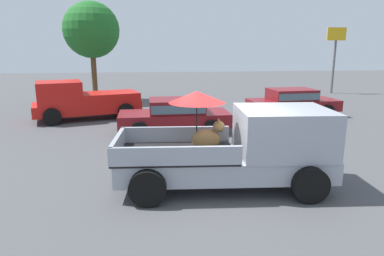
{
  "coord_description": "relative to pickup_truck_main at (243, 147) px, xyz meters",
  "views": [
    {
      "loc": [
        -1.64,
        -7.67,
        3.29
      ],
      "look_at": [
        -0.59,
        1.57,
        1.1
      ],
      "focal_mm": 32.04,
      "sensor_mm": 36.0,
      "label": 1
    }
  ],
  "objects": [
    {
      "name": "ground_plane",
      "position": [
        -0.45,
        0.01,
        -0.98
      ],
      "size": [
        80.0,
        80.0,
        0.0
      ],
      "primitive_type": "plane",
      "color": "#4C4C4F"
    },
    {
      "name": "pickup_truck_main",
      "position": [
        0.0,
        0.0,
        0.0
      ],
      "size": [
        5.16,
        2.51,
        2.29
      ],
      "rotation": [
        0.0,
        0.0,
        -0.06
      ],
      "color": "black",
      "rests_on": "ground"
    },
    {
      "name": "pickup_truck_red",
      "position": [
        -5.37,
        8.67,
        -0.11
      ],
      "size": [
        5.11,
        3.2,
        1.8
      ],
      "rotation": [
        0.0,
        0.0,
        3.43
      ],
      "color": "black",
      "rests_on": "ground"
    },
    {
      "name": "parked_sedan_near",
      "position": [
        4.67,
        8.28,
        -0.24
      ],
      "size": [
        4.42,
        2.22,
        1.33
      ],
      "rotation": [
        0.0,
        0.0,
        0.07
      ],
      "color": "black",
      "rests_on": "ground"
    },
    {
      "name": "parked_sedan_far",
      "position": [
        -1.25,
        5.57,
        -0.24
      ],
      "size": [
        4.34,
        2.05,
        1.33
      ],
      "rotation": [
        0.0,
        0.0,
        3.16
      ],
      "color": "black",
      "rests_on": "ground"
    },
    {
      "name": "motel_sign",
      "position": [
        11.01,
        16.27,
        2.34
      ],
      "size": [
        1.4,
        0.16,
        4.68
      ],
      "color": "#59595B",
      "rests_on": "ground"
    },
    {
      "name": "tree_by_lot",
      "position": [
        -5.69,
        14.28,
        3.32
      ],
      "size": [
        3.35,
        3.35,
        6.0
      ],
      "color": "brown",
      "rests_on": "ground"
    }
  ]
}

